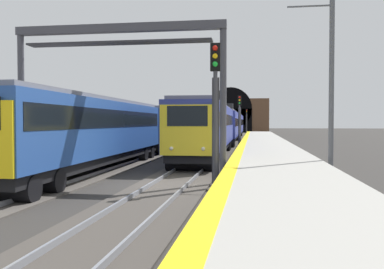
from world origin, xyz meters
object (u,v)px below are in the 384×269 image
(train_main_approaching, at_px, (226,125))
(railway_signal_mid, at_px, (240,116))
(train_adjacent_platform, at_px, (143,127))
(overhead_signal_gantry, at_px, (118,61))
(railway_signal_far, at_px, (247,120))
(railway_signal_near, at_px, (215,102))
(catenary_mast_near, at_px, (331,85))

(train_main_approaching, xyz_separation_m, railway_signal_mid, (-6.65, -1.86, 1.01))
(train_adjacent_platform, bearing_deg, railway_signal_mid, 152.57)
(railway_signal_mid, relative_size, overhead_signal_gantry, 0.58)
(railway_signal_mid, xyz_separation_m, railway_signal_far, (45.09, 0.00, -0.15))
(railway_signal_near, bearing_deg, train_adjacent_platform, -154.80)
(railway_signal_near, relative_size, catenary_mast_near, 0.68)
(railway_signal_near, distance_m, railway_signal_mid, 27.77)
(railway_signal_near, height_order, railway_signal_mid, railway_signal_near)
(catenary_mast_near, bearing_deg, railway_signal_far, 3.85)
(railway_signal_near, relative_size, railway_signal_far, 1.05)
(train_adjacent_platform, distance_m, overhead_signal_gantry, 13.50)
(overhead_signal_gantry, bearing_deg, train_adjacent_platform, 10.76)
(railway_signal_mid, height_order, railway_signal_far, railway_signal_mid)
(railway_signal_far, height_order, catenary_mast_near, catenary_mast_near)
(overhead_signal_gantry, xyz_separation_m, catenary_mast_near, (1.33, -9.03, -1.01))
(train_adjacent_platform, relative_size, railway_signal_mid, 7.11)
(train_main_approaching, relative_size, train_adjacent_platform, 1.57)
(railway_signal_far, bearing_deg, catenary_mast_near, 3.85)
(train_adjacent_platform, xyz_separation_m, overhead_signal_gantry, (-12.93, -2.46, 2.98))
(railway_signal_mid, relative_size, catenary_mast_near, 0.66)
(railway_signal_near, height_order, catenary_mast_near, catenary_mast_near)
(railway_signal_near, distance_m, catenary_mast_near, 5.54)
(railway_signal_mid, height_order, overhead_signal_gantry, overhead_signal_gantry)
(train_main_approaching, relative_size, railway_signal_far, 11.32)
(railway_signal_far, relative_size, catenary_mast_near, 0.65)
(train_main_approaching, height_order, railway_signal_far, railway_signal_far)
(railway_signal_mid, height_order, catenary_mast_near, catenary_mast_near)
(train_main_approaching, distance_m, train_adjacent_platform, 20.63)
(train_main_approaching, height_order, catenary_mast_near, catenary_mast_near)
(railway_signal_near, xyz_separation_m, catenary_mast_near, (2.79, -4.71, 0.84))
(train_adjacent_platform, xyz_separation_m, railway_signal_mid, (13.38, -6.77, 1.03))
(catenary_mast_near, bearing_deg, overhead_signal_gantry, 98.38)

